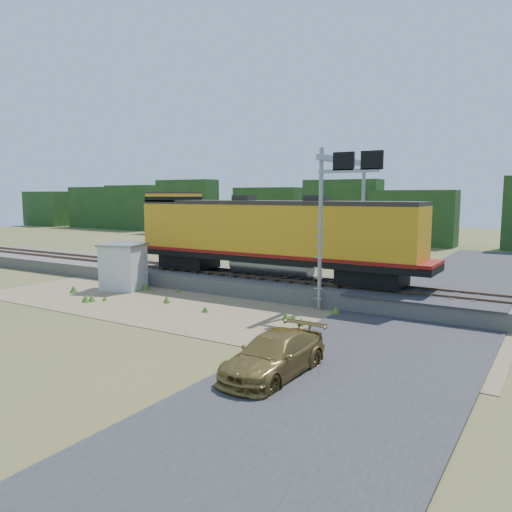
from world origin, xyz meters
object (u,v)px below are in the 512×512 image
Objects in this scene: signal_gantry at (346,191)px; car at (274,355)px; locomotive at (267,234)px; shed at (124,266)px.

signal_gantry is 11.92m from car.
shed is (-7.28, -3.88, -1.91)m from locomotive.
locomotive is 8.47m from shed.
shed is at bearing 153.57° from car.
car is (6.99, -11.30, -2.63)m from locomotive.
shed reaches higher than car.
locomotive is 2.39× the size of signal_gantry.
shed is 13.35m from signal_gantry.
car is at bearing -79.10° from signal_gantry.
locomotive is 13.54m from car.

